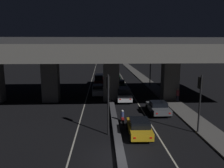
{
  "coord_description": "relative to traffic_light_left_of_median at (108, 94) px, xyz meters",
  "views": [
    {
      "loc": [
        -1.18,
        -13.33,
        7.44
      ],
      "look_at": [
        0.35,
        20.14,
        1.42
      ],
      "focal_mm": 35.0,
      "sensor_mm": 36.0,
      "label": 1
    }
  ],
  "objects": [
    {
      "name": "ground_plane",
      "position": [
        0.7,
        -4.03,
        -3.47
      ],
      "size": [
        200.0,
        200.0,
        0.0
      ],
      "primitive_type": "plane",
      "color": "black"
    },
    {
      "name": "lane_line_left_inner",
      "position": [
        -2.72,
        30.97,
        -3.47
      ],
      "size": [
        0.12,
        126.0,
        0.0
      ],
      "primitive_type": "cube",
      "color": "beige",
      "rests_on": "ground_plane"
    },
    {
      "name": "lane_line_right_inner",
      "position": [
        4.12,
        30.97,
        -3.47
      ],
      "size": [
        0.12,
        126.0,
        0.0
      ],
      "primitive_type": "cube",
      "color": "beige",
      "rests_on": "ground_plane"
    },
    {
      "name": "median_divider",
      "position": [
        0.7,
        30.97,
        -3.33
      ],
      "size": [
        0.6,
        126.0,
        0.29
      ],
      "primitive_type": "cube",
      "color": "#4C4C51",
      "rests_on": "ground_plane"
    },
    {
      "name": "sidewalk_right",
      "position": [
        8.67,
        23.97,
        -3.41
      ],
      "size": [
        2.26,
        126.0,
        0.13
      ],
      "primitive_type": "cube",
      "color": "#5B5956",
      "rests_on": "ground_plane"
    },
    {
      "name": "elevated_overpass",
      "position": [
        0.43,
        11.34,
        2.82
      ],
      "size": [
        38.13,
        13.34,
        8.42
      ],
      "color": "slate",
      "rests_on": "ground_plane"
    },
    {
      "name": "traffic_light_left_of_median",
      "position": [
        0.0,
        0.0,
        0.0
      ],
      "size": [
        0.3,
        0.49,
        5.1
      ],
      "color": "black",
      "rests_on": "ground_plane"
    },
    {
      "name": "traffic_light_right_of_median",
      "position": [
        7.64,
        0.0,
        -0.05
      ],
      "size": [
        0.3,
        0.49,
        5.02
      ],
      "color": "black",
      "rests_on": "ground_plane"
    },
    {
      "name": "street_lamp",
      "position": [
        7.88,
        21.06,
        1.28
      ],
      "size": [
        1.92,
        0.32,
        8.12
      ],
      "color": "#2D2D30",
      "rests_on": "ground_plane"
    },
    {
      "name": "car_taxi_yellow_lead",
      "position": [
        2.56,
        -0.33,
        -2.75
      ],
      "size": [
        1.99,
        3.99,
        1.41
      ],
      "rotation": [
        0.0,
        0.0,
        1.54
      ],
      "color": "gold",
      "rests_on": "ground_plane"
    },
    {
      "name": "car_grey_second",
      "position": [
        5.61,
        5.43,
        -2.77
      ],
      "size": [
        2.11,
        4.04,
        1.36
      ],
      "rotation": [
        0.0,
        0.0,
        1.59
      ],
      "color": "#515459",
      "rests_on": "ground_plane"
    },
    {
      "name": "car_white_third",
      "position": [
        2.34,
        11.01,
        -2.53
      ],
      "size": [
        2.05,
        4.29,
        1.8
      ],
      "rotation": [
        0.0,
        0.0,
        1.59
      ],
      "color": "silver",
      "rests_on": "ground_plane"
    },
    {
      "name": "car_dark_green_fourth",
      "position": [
        2.51,
        19.73,
        -2.72
      ],
      "size": [
        2.16,
        4.76,
        1.45
      ],
      "rotation": [
        0.0,
        0.0,
        1.54
      ],
      "color": "black",
      "rests_on": "ground_plane"
    },
    {
      "name": "car_dark_green_fifth",
      "position": [
        2.45,
        28.43,
        -2.67
      ],
      "size": [
        2.0,
        4.75,
        1.54
      ],
      "rotation": [
        0.0,
        0.0,
        1.53
      ],
      "color": "black",
      "rests_on": "ground_plane"
    },
    {
      "name": "car_white_lead_oncoming",
      "position": [
        -1.15,
        14.79,
        -2.69
      ],
      "size": [
        1.94,
        4.64,
        1.55
      ],
      "rotation": [
        0.0,
        0.0,
        -1.54
      ],
      "color": "silver",
      "rests_on": "ground_plane"
    },
    {
      "name": "car_dark_red_second_oncoming",
      "position": [
        -1.02,
        23.68,
        -2.46
      ],
      "size": [
        2.0,
        4.84,
        1.92
      ],
      "rotation": [
        0.0,
        0.0,
        -1.61
      ],
      "color": "#591414",
      "rests_on": "ground_plane"
    },
    {
      "name": "motorcycle_red_filtering_near",
      "position": [
        1.43,
        2.58,
        -2.89
      ],
      "size": [
        0.33,
        1.7,
        1.34
      ],
      "rotation": [
        0.0,
        0.0,
        1.6
      ],
      "color": "black",
      "rests_on": "ground_plane"
    },
    {
      "name": "motorcycle_white_filtering_mid",
      "position": [
        1.68,
        10.95,
        -2.84
      ],
      "size": [
        0.33,
        1.78,
        1.47
      ],
      "rotation": [
        0.0,
        0.0,
        1.6
      ],
      "color": "black",
      "rests_on": "ground_plane"
    },
    {
      "name": "pedestrian_on_sidewalk",
      "position": [
        9.29,
        9.8,
        -2.47
      ],
      "size": [
        0.4,
        0.4,
        1.74
      ],
      "color": "black",
      "rests_on": "sidewalk_right"
    }
  ]
}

